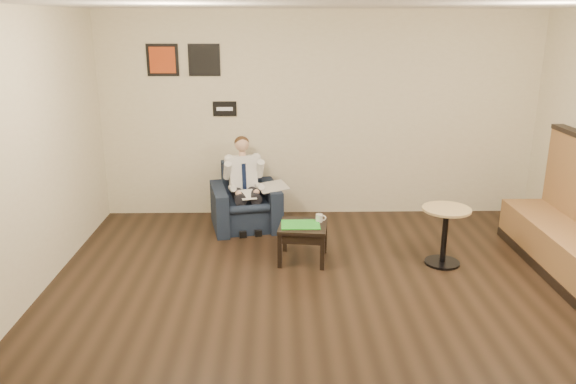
{
  "coord_description": "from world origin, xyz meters",
  "views": [
    {
      "loc": [
        -0.59,
        -4.65,
        2.67
      ],
      "look_at": [
        -0.47,
        1.2,
        0.86
      ],
      "focal_mm": 35.0,
      "sensor_mm": 36.0,
      "label": 1
    }
  ],
  "objects_px": {
    "seated_man": "(246,188)",
    "coffee_mug": "(319,218)",
    "armchair": "(245,197)",
    "green_folder": "(300,225)",
    "cafe_table": "(444,236)",
    "side_table": "(303,242)",
    "smartphone": "(309,220)"
  },
  "relations": [
    {
      "from": "seated_man",
      "to": "coffee_mug",
      "type": "height_order",
      "value": "seated_man"
    },
    {
      "from": "armchair",
      "to": "seated_man",
      "type": "height_order",
      "value": "seated_man"
    },
    {
      "from": "green_folder",
      "to": "cafe_table",
      "type": "distance_m",
      "value": 1.62
    },
    {
      "from": "side_table",
      "to": "green_folder",
      "type": "height_order",
      "value": "green_folder"
    },
    {
      "from": "green_folder",
      "to": "smartphone",
      "type": "bearing_deg",
      "value": 58.16
    },
    {
      "from": "armchair",
      "to": "coffee_mug",
      "type": "bearing_deg",
      "value": -60.07
    },
    {
      "from": "coffee_mug",
      "to": "cafe_table",
      "type": "distance_m",
      "value": 1.42
    },
    {
      "from": "seated_man",
      "to": "cafe_table",
      "type": "height_order",
      "value": "seated_man"
    },
    {
      "from": "armchair",
      "to": "green_folder",
      "type": "bearing_deg",
      "value": -70.36
    },
    {
      "from": "armchair",
      "to": "coffee_mug",
      "type": "relative_size",
      "value": 9.33
    },
    {
      "from": "armchair",
      "to": "side_table",
      "type": "relative_size",
      "value": 1.61
    },
    {
      "from": "side_table",
      "to": "smartphone",
      "type": "xyz_separation_m",
      "value": [
        0.07,
        0.15,
        0.22
      ]
    },
    {
      "from": "smartphone",
      "to": "cafe_table",
      "type": "distance_m",
      "value": 1.54
    },
    {
      "from": "smartphone",
      "to": "armchair",
      "type": "bearing_deg",
      "value": 147.05
    },
    {
      "from": "green_folder",
      "to": "smartphone",
      "type": "height_order",
      "value": "green_folder"
    },
    {
      "from": "smartphone",
      "to": "cafe_table",
      "type": "xyz_separation_m",
      "value": [
        1.52,
        -0.28,
        -0.11
      ]
    },
    {
      "from": "green_folder",
      "to": "coffee_mug",
      "type": "relative_size",
      "value": 4.74
    },
    {
      "from": "seated_man",
      "to": "green_folder",
      "type": "xyz_separation_m",
      "value": [
        0.66,
        -1.02,
        -0.13
      ]
    },
    {
      "from": "coffee_mug",
      "to": "smartphone",
      "type": "bearing_deg",
      "value": 155.02
    },
    {
      "from": "seated_man",
      "to": "smartphone",
      "type": "bearing_deg",
      "value": -59.98
    },
    {
      "from": "side_table",
      "to": "green_folder",
      "type": "bearing_deg",
      "value": -154.19
    },
    {
      "from": "seated_man",
      "to": "coffee_mug",
      "type": "relative_size",
      "value": 12.37
    },
    {
      "from": "side_table",
      "to": "smartphone",
      "type": "distance_m",
      "value": 0.28
    },
    {
      "from": "seated_man",
      "to": "green_folder",
      "type": "bearing_deg",
      "value": -68.64
    },
    {
      "from": "coffee_mug",
      "to": "smartphone",
      "type": "height_order",
      "value": "coffee_mug"
    },
    {
      "from": "coffee_mug",
      "to": "cafe_table",
      "type": "relative_size",
      "value": 0.14
    },
    {
      "from": "armchair",
      "to": "side_table",
      "type": "xyz_separation_m",
      "value": [
        0.72,
        -1.11,
        -0.2
      ]
    },
    {
      "from": "green_folder",
      "to": "side_table",
      "type": "bearing_deg",
      "value": 25.81
    },
    {
      "from": "seated_man",
      "to": "side_table",
      "type": "distance_m",
      "value": 1.27
    },
    {
      "from": "green_folder",
      "to": "coffee_mug",
      "type": "bearing_deg",
      "value": 25.81
    },
    {
      "from": "green_folder",
      "to": "coffee_mug",
      "type": "height_order",
      "value": "coffee_mug"
    },
    {
      "from": "side_table",
      "to": "coffee_mug",
      "type": "height_order",
      "value": "coffee_mug"
    }
  ]
}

